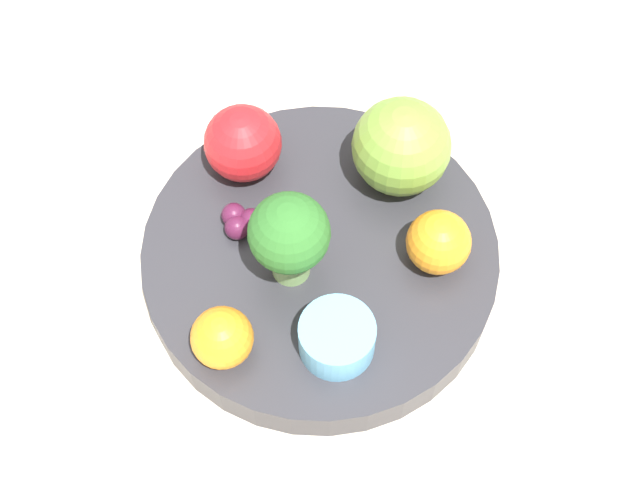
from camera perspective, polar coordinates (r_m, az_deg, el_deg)
The scene contains 10 objects.
ground_plane at distance 0.59m, azimuth -0.00°, elevation -2.76°, with size 6.00×6.00×0.00m, color gray.
table_surface at distance 0.58m, azimuth -0.00°, elevation -2.31°, with size 1.20×1.20×0.02m.
bowl at distance 0.56m, azimuth -0.00°, elevation -1.20°, with size 0.22×0.22×0.03m.
broccoli at distance 0.51m, azimuth -1.98°, elevation 0.24°, with size 0.05×0.05×0.07m.
apple_red at distance 0.55m, azimuth 5.23°, elevation 5.98°, with size 0.06×0.06×0.06m.
apple_green at distance 0.56m, azimuth -4.96°, elevation 6.19°, with size 0.05×0.05×0.05m.
orange_front at distance 0.53m, azimuth 7.60°, elevation -0.14°, with size 0.04×0.04×0.04m.
orange_back at distance 0.51m, azimuth -6.29°, elevation -6.24°, with size 0.04×0.04×0.04m.
grape_cluster at distance 0.55m, azimuth -5.02°, elevation 1.38°, with size 0.03×0.03×0.02m.
small_cup at distance 0.51m, azimuth 1.09°, elevation -6.27°, with size 0.04×0.04×0.02m.
Camera 1 is at (0.25, 0.09, 0.53)m, focal length 50.00 mm.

